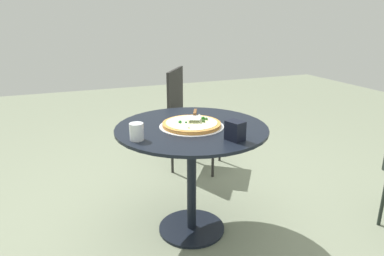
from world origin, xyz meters
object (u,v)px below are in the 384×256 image
(patio_table, at_px, (192,151))
(napkin_dispenser, at_px, (235,131))
(patio_chair_far, at_px, (188,112))
(pizza_server, at_px, (195,115))
(drinking_cup, at_px, (137,132))
(pizza_on_tray, at_px, (192,124))

(patio_table, distance_m, napkin_dispenser, 0.40)
(patio_table, bearing_deg, patio_chair_far, -109.61)
(pizza_server, xyz_separation_m, drinking_cup, (0.42, 0.19, -0.00))
(napkin_dispenser, bearing_deg, pizza_server, 172.33)
(patio_table, bearing_deg, drinking_cup, 17.33)
(pizza_server, bearing_deg, patio_chair_far, -108.36)
(drinking_cup, bearing_deg, pizza_on_tray, -162.39)
(pizza_on_tray, bearing_deg, pizza_server, -122.65)
(pizza_server, bearing_deg, patio_table, 55.95)
(patio_table, bearing_deg, pizza_on_tray, -143.46)
(pizza_on_tray, xyz_separation_m, pizza_server, (-0.04, -0.07, 0.04))
(patio_table, height_order, pizza_server, pizza_server)
(patio_table, xyz_separation_m, drinking_cup, (0.37, 0.11, 0.21))
(napkin_dispenser, height_order, patio_chair_far, patio_chair_far)
(pizza_server, bearing_deg, pizza_on_tray, 57.35)
(drinking_cup, bearing_deg, patio_chair_far, -123.10)
(patio_table, bearing_deg, napkin_dispenser, 112.95)
(drinking_cup, distance_m, napkin_dispenser, 0.54)
(patio_table, relative_size, napkin_dispenser, 8.71)
(patio_table, relative_size, patio_chair_far, 1.02)
(drinking_cup, distance_m, patio_chair_far, 1.34)
(drinking_cup, height_order, napkin_dispenser, napkin_dispenser)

